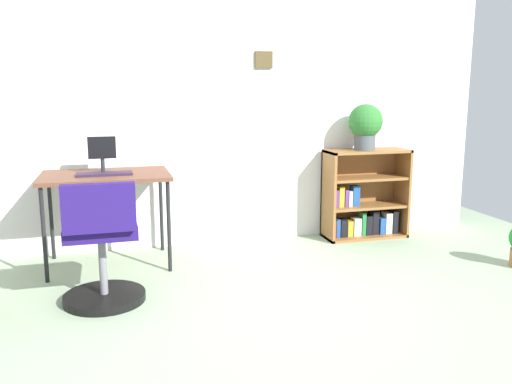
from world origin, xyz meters
The scene contains 8 objects.
ground_plane centered at (0.00, 0.00, 0.00)m, with size 6.24×6.24×0.00m, color #94AA89.
wall_back centered at (0.00, 2.15, 1.29)m, with size 5.20×0.12×2.57m.
desk centered at (-0.82, 1.72, 0.66)m, with size 0.95×0.63×0.72m.
monitor centered at (-0.84, 1.76, 0.85)m, with size 0.21×0.16×0.28m.
keyboard centered at (-0.83, 1.65, 0.73)m, with size 0.41×0.14×0.02m, color #2A1C31.
office_chair centered at (-0.87, 0.93, 0.36)m, with size 0.52×0.55×0.81m.
bookshelf_low centered at (1.44, 1.95, 0.35)m, with size 0.76×0.30×0.81m.
potted_plant_on_shelf centered at (1.41, 1.90, 1.03)m, with size 0.30×0.30×0.41m.
Camera 1 is at (-0.81, -2.45, 1.36)m, focal length 37.84 mm.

